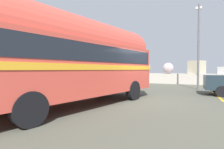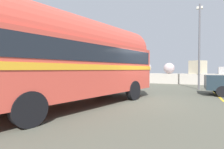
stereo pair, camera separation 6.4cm
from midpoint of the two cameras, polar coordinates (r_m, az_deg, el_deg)
name	(u,v)px [view 1 (the left image)]	position (r m, az deg, el deg)	size (l,w,h in m)	color
ground	(137,100)	(8.70, 8.09, -8.50)	(32.00, 26.00, 0.02)	#515144
breakwater	(166,77)	(20.19, 17.39, -0.71)	(31.36, 2.27, 2.46)	#B6AEA1
vintage_coach	(78,57)	(7.37, -11.38, 5.59)	(4.42, 8.91, 3.70)	black
second_coach	(7,60)	(10.43, -31.48, 4.21)	(3.42, 8.81, 3.70)	black
lamp_post	(199,42)	(14.84, 26.58, 9.61)	(0.44, 0.81, 6.46)	#5B5B60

